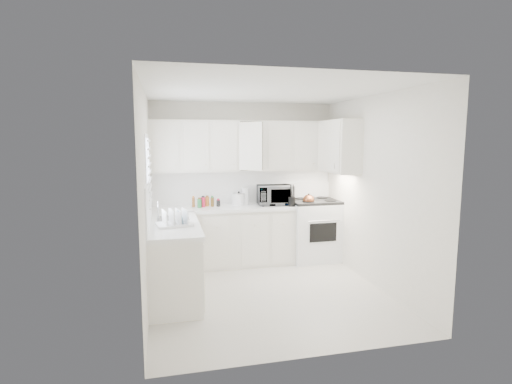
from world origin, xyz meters
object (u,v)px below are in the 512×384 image
object	(u,v)px
stove	(315,221)
microwave	(275,193)
tea_kettle	(309,199)
utensil_crock	(292,195)
dish_rack	(174,217)
rice_cooker	(239,198)

from	to	relation	value
stove	microwave	distance (m)	0.84
tea_kettle	utensil_crock	distance (m)	0.30
utensil_crock	tea_kettle	bearing A→B (deg)	3.95
tea_kettle	dish_rack	xyz separation A→B (m)	(-2.15, -1.05, 0.02)
tea_kettle	dish_rack	size ratio (longest dim) A/B	0.55
microwave	dish_rack	xyz separation A→B (m)	(-1.65, -1.26, -0.08)
microwave	tea_kettle	bearing A→B (deg)	-17.63
tea_kettle	stove	bearing A→B (deg)	19.96
tea_kettle	microwave	bearing A→B (deg)	135.84
stove	tea_kettle	size ratio (longest dim) A/B	5.54
dish_rack	utensil_crock	bearing A→B (deg)	18.20
rice_cooker	utensil_crock	world-z (taller)	utensil_crock
tea_kettle	microwave	world-z (taller)	microwave
stove	rice_cooker	xyz separation A→B (m)	(-1.26, 0.16, 0.41)
tea_kettle	microwave	xyz separation A→B (m)	(-0.50, 0.21, 0.09)
microwave	utensil_crock	xyz separation A→B (m)	(0.21, -0.23, -0.01)
microwave	dish_rack	size ratio (longest dim) A/B	1.35
microwave	dish_rack	bearing A→B (deg)	-137.74
stove	dish_rack	world-z (taller)	stove
stove	microwave	size ratio (longest dim) A/B	2.28
stove	microwave	bearing A→B (deg)	175.43
stove	utensil_crock	world-z (taller)	utensil_crock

